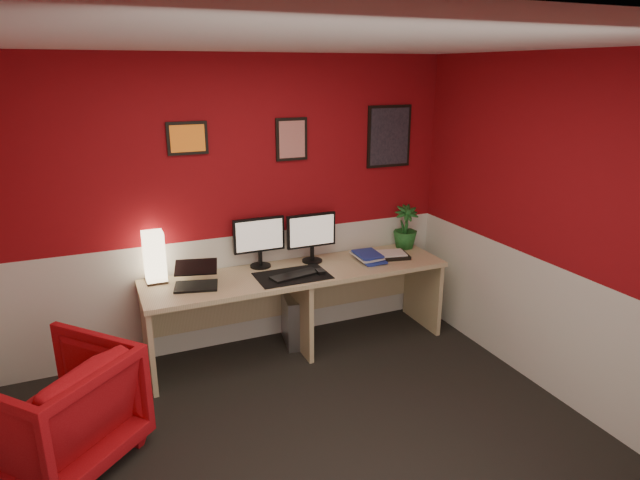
{
  "coord_description": "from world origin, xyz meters",
  "views": [
    {
      "loc": [
        -1.05,
        -2.66,
        2.37
      ],
      "look_at": [
        0.6,
        1.21,
        1.05
      ],
      "focal_mm": 30.6,
      "sensor_mm": 36.0,
      "label": 1
    }
  ],
  "objects_px": {
    "zen_tray": "(388,255)",
    "armchair": "(55,410)",
    "desk": "(299,310)",
    "shoji_lamp": "(155,258)",
    "monitor_left": "(259,235)",
    "monitor_right": "(312,230)",
    "potted_plant": "(405,227)",
    "pc_tower": "(295,318)",
    "laptop": "(195,274)"
  },
  "relations": [
    {
      "from": "armchair",
      "to": "shoji_lamp",
      "type": "bearing_deg",
      "value": -169.52
    },
    {
      "from": "monitor_left",
      "to": "potted_plant",
      "type": "bearing_deg",
      "value": -1.42
    },
    {
      "from": "shoji_lamp",
      "to": "pc_tower",
      "type": "distance_m",
      "value": 1.36
    },
    {
      "from": "desk",
      "to": "laptop",
      "type": "bearing_deg",
      "value": -178.53
    },
    {
      "from": "armchair",
      "to": "zen_tray",
      "type": "bearing_deg",
      "value": 153.61
    },
    {
      "from": "desk",
      "to": "armchair",
      "type": "relative_size",
      "value": 3.15
    },
    {
      "from": "zen_tray",
      "to": "desk",
      "type": "bearing_deg",
      "value": -179.14
    },
    {
      "from": "desk",
      "to": "potted_plant",
      "type": "distance_m",
      "value": 1.31
    },
    {
      "from": "shoji_lamp",
      "to": "zen_tray",
      "type": "relative_size",
      "value": 1.14
    },
    {
      "from": "laptop",
      "to": "potted_plant",
      "type": "distance_m",
      "value": 2.05
    },
    {
      "from": "shoji_lamp",
      "to": "monitor_left",
      "type": "distance_m",
      "value": 0.88
    },
    {
      "from": "desk",
      "to": "laptop",
      "type": "xyz_separation_m",
      "value": [
        -0.87,
        -0.02,
        0.47
      ]
    },
    {
      "from": "zen_tray",
      "to": "pc_tower",
      "type": "distance_m",
      "value": 1.02
    },
    {
      "from": "laptop",
      "to": "potted_plant",
      "type": "height_order",
      "value": "potted_plant"
    },
    {
      "from": "monitor_right",
      "to": "shoji_lamp",
      "type": "bearing_deg",
      "value": 178.19
    },
    {
      "from": "laptop",
      "to": "armchair",
      "type": "relative_size",
      "value": 0.4
    },
    {
      "from": "potted_plant",
      "to": "armchair",
      "type": "distance_m",
      "value": 3.27
    },
    {
      "from": "desk",
      "to": "pc_tower",
      "type": "bearing_deg",
      "value": 83.42
    },
    {
      "from": "pc_tower",
      "to": "laptop",
      "type": "bearing_deg",
      "value": -159.47
    },
    {
      "from": "shoji_lamp",
      "to": "monitor_right",
      "type": "height_order",
      "value": "monitor_right"
    },
    {
      "from": "monitor_left",
      "to": "potted_plant",
      "type": "xyz_separation_m",
      "value": [
        1.43,
        -0.04,
        -0.08
      ]
    },
    {
      "from": "shoji_lamp",
      "to": "zen_tray",
      "type": "xyz_separation_m",
      "value": [
        2.03,
        -0.21,
        -0.18
      ]
    },
    {
      "from": "laptop",
      "to": "monitor_right",
      "type": "distance_m",
      "value": 1.1
    },
    {
      "from": "laptop",
      "to": "pc_tower",
      "type": "relative_size",
      "value": 0.73
    },
    {
      "from": "shoji_lamp",
      "to": "potted_plant",
      "type": "xyz_separation_m",
      "value": [
        2.31,
        -0.03,
        0.01
      ]
    },
    {
      "from": "shoji_lamp",
      "to": "armchair",
      "type": "relative_size",
      "value": 0.48
    },
    {
      "from": "monitor_left",
      "to": "laptop",
      "type": "bearing_deg",
      "value": -157.43
    },
    {
      "from": "zen_tray",
      "to": "pc_tower",
      "type": "xyz_separation_m",
      "value": [
        -0.87,
        0.13,
        -0.52
      ]
    },
    {
      "from": "monitor_left",
      "to": "zen_tray",
      "type": "relative_size",
      "value": 1.66
    },
    {
      "from": "laptop",
      "to": "armchair",
      "type": "xyz_separation_m",
      "value": [
        -1.03,
        -0.76,
        -0.46
      ]
    },
    {
      "from": "armchair",
      "to": "monitor_left",
      "type": "bearing_deg",
      "value": 169.4
    },
    {
      "from": "laptop",
      "to": "monitor_right",
      "type": "relative_size",
      "value": 0.57
    },
    {
      "from": "desk",
      "to": "pc_tower",
      "type": "relative_size",
      "value": 5.78
    },
    {
      "from": "zen_tray",
      "to": "armchair",
      "type": "height_order",
      "value": "zen_tray"
    },
    {
      "from": "shoji_lamp",
      "to": "zen_tray",
      "type": "bearing_deg",
      "value": -5.81
    },
    {
      "from": "zen_tray",
      "to": "pc_tower",
      "type": "relative_size",
      "value": 0.78
    },
    {
      "from": "monitor_right",
      "to": "potted_plant",
      "type": "relative_size",
      "value": 1.41
    },
    {
      "from": "monitor_left",
      "to": "potted_plant",
      "type": "distance_m",
      "value": 1.44
    },
    {
      "from": "desk",
      "to": "monitor_right",
      "type": "distance_m",
      "value": 0.71
    },
    {
      "from": "potted_plant",
      "to": "desk",
      "type": "bearing_deg",
      "value": -170.59
    },
    {
      "from": "desk",
      "to": "pc_tower",
      "type": "xyz_separation_m",
      "value": [
        0.02,
        0.15,
        -0.14
      ]
    },
    {
      "from": "monitor_left",
      "to": "monitor_right",
      "type": "relative_size",
      "value": 1.0
    },
    {
      "from": "monitor_right",
      "to": "potted_plant",
      "type": "height_order",
      "value": "monitor_right"
    },
    {
      "from": "monitor_left",
      "to": "zen_tray",
      "type": "height_order",
      "value": "monitor_left"
    },
    {
      "from": "monitor_left",
      "to": "pc_tower",
      "type": "relative_size",
      "value": 1.29
    },
    {
      "from": "desk",
      "to": "zen_tray",
      "type": "height_order",
      "value": "zen_tray"
    },
    {
      "from": "laptop",
      "to": "monitor_right",
      "type": "xyz_separation_m",
      "value": [
        1.07,
        0.2,
        0.18
      ]
    },
    {
      "from": "desk",
      "to": "armchair",
      "type": "distance_m",
      "value": 2.06
    },
    {
      "from": "shoji_lamp",
      "to": "monitor_left",
      "type": "xyz_separation_m",
      "value": [
        0.88,
        0.01,
        0.09
      ]
    },
    {
      "from": "pc_tower",
      "to": "armchair",
      "type": "distance_m",
      "value": 2.14
    }
  ]
}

